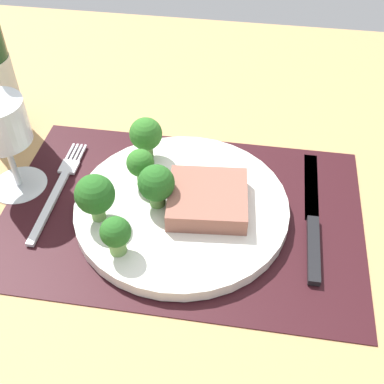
# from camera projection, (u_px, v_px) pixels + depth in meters

# --- Properties ---
(ground_plane) EXTENTS (1.40, 1.10, 0.03)m
(ground_plane) POSITION_uv_depth(u_px,v_px,m) (182.00, 221.00, 0.65)
(ground_plane) COLOR tan
(placemat) EXTENTS (0.46, 0.30, 0.00)m
(placemat) POSITION_uv_depth(u_px,v_px,m) (182.00, 213.00, 0.63)
(placemat) COLOR black
(placemat) RESTS_ON ground_plane
(plate) EXTENTS (0.27, 0.27, 0.02)m
(plate) POSITION_uv_depth(u_px,v_px,m) (182.00, 207.00, 0.63)
(plate) COLOR silver
(plate) RESTS_ON placemat
(steak) EXTENTS (0.10, 0.10, 0.02)m
(steak) POSITION_uv_depth(u_px,v_px,m) (208.00, 198.00, 0.61)
(steak) COLOR #8C5647
(steak) RESTS_ON plate
(broccoli_back_left) EXTENTS (0.04, 0.04, 0.05)m
(broccoli_back_left) POSITION_uv_depth(u_px,v_px,m) (140.00, 164.00, 0.63)
(broccoli_back_left) COLOR #5B8942
(broccoli_back_left) RESTS_ON plate
(broccoli_near_steak) EXTENTS (0.05, 0.05, 0.06)m
(broccoli_near_steak) POSITION_uv_depth(u_px,v_px,m) (156.00, 184.00, 0.60)
(broccoli_near_steak) COLOR #5B8942
(broccoli_near_steak) RESTS_ON plate
(broccoli_front_edge) EXTENTS (0.04, 0.04, 0.05)m
(broccoli_front_edge) POSITION_uv_depth(u_px,v_px,m) (116.00, 234.00, 0.55)
(broccoli_front_edge) COLOR #6B994C
(broccoli_front_edge) RESTS_ON plate
(broccoli_center) EXTENTS (0.05, 0.05, 0.06)m
(broccoli_center) POSITION_uv_depth(u_px,v_px,m) (95.00, 195.00, 0.58)
(broccoli_center) COLOR #6B994C
(broccoli_center) RESTS_ON plate
(broccoli_near_fork) EXTENTS (0.04, 0.04, 0.06)m
(broccoli_near_fork) POSITION_uv_depth(u_px,v_px,m) (146.00, 135.00, 0.66)
(broccoli_near_fork) COLOR #5B8942
(broccoli_near_fork) RESTS_ON plate
(fork) EXTENTS (0.02, 0.19, 0.01)m
(fork) POSITION_uv_depth(u_px,v_px,m) (58.00, 188.00, 0.66)
(fork) COLOR silver
(fork) RESTS_ON placemat
(knife) EXTENTS (0.02, 0.23, 0.01)m
(knife) POSITION_uv_depth(u_px,v_px,m) (313.00, 222.00, 0.62)
(knife) COLOR black
(knife) RESTS_ON placemat
(wine_glass) EXTENTS (0.07, 0.07, 0.13)m
(wine_glass) POSITION_uv_depth(u_px,v_px,m) (1.00, 129.00, 0.60)
(wine_glass) COLOR silver
(wine_glass) RESTS_ON ground_plane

